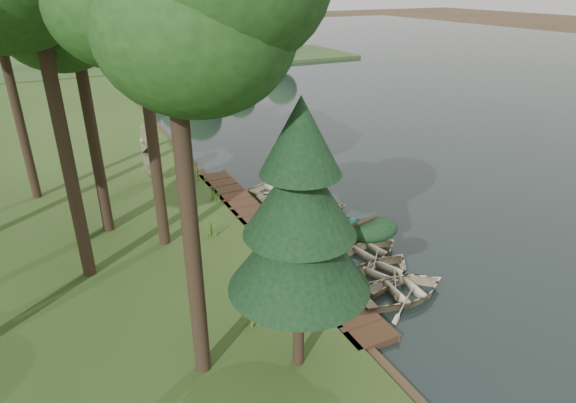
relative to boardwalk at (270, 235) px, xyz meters
name	(u,v)px	position (x,y,z in m)	size (l,w,h in m)	color
ground	(302,230)	(1.60, 0.00, -0.15)	(300.00, 300.00, 0.00)	#3D2F1D
water	(463,89)	(31.60, 20.00, -0.12)	(130.00, 200.00, 0.05)	black
boardwalk	(270,235)	(0.00, 0.00, 0.00)	(1.60, 16.00, 0.30)	#362215
peninsula	(180,62)	(9.60, 50.00, 0.08)	(50.00, 14.00, 0.45)	#2D441E
far_trees	(150,14)	(6.27, 50.00, 6.28)	(45.60, 5.60, 8.80)	black
rowboat_0	(403,289)	(2.32, -6.18, 0.26)	(2.51, 3.52, 0.73)	tan
rowboat_1	(384,271)	(2.49, -4.90, 0.23)	(2.28, 3.19, 0.66)	tan
rowboat_2	(370,251)	(2.89, -3.42, 0.22)	(2.19, 3.06, 0.63)	tan
rowboat_3	(339,237)	(2.38, -1.88, 0.21)	(2.15, 3.01, 0.62)	tan
rowboat_4	(335,224)	(2.86, -0.78, 0.22)	(2.18, 3.05, 0.63)	#276E6A
rowboat_5	(315,211)	(2.74, 0.78, 0.25)	(2.40, 3.36, 0.70)	tan
rowboat_6	(304,202)	(2.71, 1.89, 0.24)	(2.33, 3.27, 0.68)	tan
rowboat_7	(290,194)	(2.55, 3.11, 0.25)	(2.40, 3.35, 0.69)	tan
rowboat_8	(276,185)	(2.45, 4.55, 0.22)	(2.23, 3.12, 0.65)	tan
stored_rowboat	(154,176)	(-3.25, 8.14, 0.50)	(2.42, 3.38, 0.70)	tan
tree_0	(169,10)	(-5.15, -6.56, 9.68)	(4.20, 4.20, 11.45)	black
tree_3	(34,1)	(-7.45, 2.89, 9.60)	(4.81, 4.81, 11.58)	black
pine_tree	(300,217)	(-2.63, -7.59, 4.86)	(3.80, 3.80, 7.76)	black
reeds_0	(255,312)	(-3.08, -5.53, 0.67)	(0.60, 0.60, 1.04)	#3F661E
reeds_1	(210,226)	(-2.44, 0.92, 0.60)	(0.60, 0.60, 0.90)	#3F661E
reeds_2	(199,171)	(-1.00, 7.17, 0.71)	(0.60, 0.60, 1.12)	#3F661E
reeds_3	(216,192)	(-1.00, 4.32, 0.60)	(0.60, 0.60, 0.90)	#3F661E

